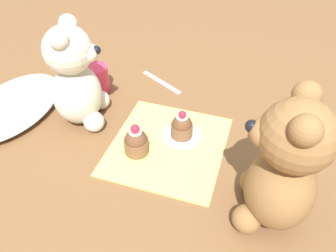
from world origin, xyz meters
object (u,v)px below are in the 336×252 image
Objects in this scene: teddy_bear_cream at (76,79)px; saucer_plate at (181,136)px; cupcake_near_cream_bear at (136,142)px; juice_glass at (96,79)px; teaspoon at (161,82)px; cupcake_near_tan_bear at (182,127)px; teddy_bear_tan at (283,168)px.

teddy_bear_cream reaches higher than saucer_plate.
cupcake_near_cream_bear reaches higher than juice_glass.
saucer_plate is at bearing -31.10° from teaspoon.
saucer_plate is 0.03m from cupcake_near_tan_bear.
cupcake_near_tan_bear is at bearing -106.92° from teddy_bear_cream.
cupcake_near_tan_bear reaches higher than cupcake_near_cream_bear.
cupcake_near_tan_bear is at bearing -113.30° from juice_glass.
juice_glass is 0.49× the size of teaspoon.
saucer_plate is at bearing -106.92° from teddy_bear_cream.
juice_glass is (0.18, 0.18, 0.00)m from cupcake_near_cream_bear.
saucer_plate is (0.07, -0.08, -0.02)m from cupcake_near_cream_bear.
teddy_bear_tan is (-0.13, -0.43, 0.01)m from teddy_bear_cream.
teddy_bear_cream is 0.24m from cupcake_near_tan_bear.
juice_glass is (0.11, 0.25, -0.00)m from cupcake_near_tan_bear.
juice_glass is at bearing -121.13° from teaspoon.
cupcake_near_tan_bear is (0.00, -0.00, 0.03)m from saucer_plate.
cupcake_near_cream_bear is 0.82× the size of saucer_plate.
teddy_bear_tan reaches higher than cupcake_near_cream_bear.
cupcake_near_tan_bear is (0.07, -0.08, 0.00)m from cupcake_near_cream_bear.
teaspoon is (0.08, -0.14, -0.03)m from juice_glass.
teddy_bear_tan is at bearing -103.68° from cupcake_near_cream_bear.
teddy_bear_cream reaches higher than cupcake_near_tan_bear.
cupcake_near_cream_bear is at bearing -130.00° from teddy_bear_cream.
teddy_bear_tan reaches higher than juice_glass.
teaspoon is (0.26, 0.04, -0.03)m from cupcake_near_cream_bear.
cupcake_near_cream_bear is 0.49× the size of teaspoon.
cupcake_near_tan_bear reaches higher than juice_glass.
teddy_bear_tan is at bearing -124.39° from teddy_bear_cream.
teddy_bear_tan is 2.94× the size of saucer_plate.
cupcake_near_tan_bear is 0.46× the size of teaspoon.
saucer_plate is 0.60× the size of teaspoon.
teddy_bear_cream is at bearing -169.43° from juice_glass.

